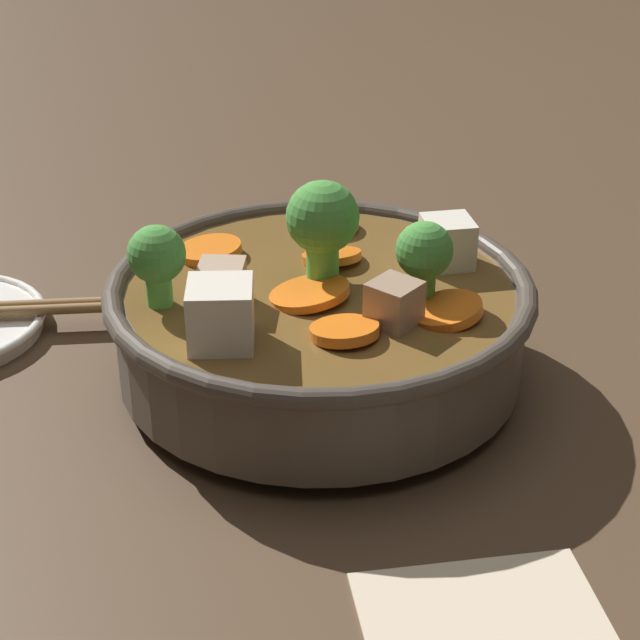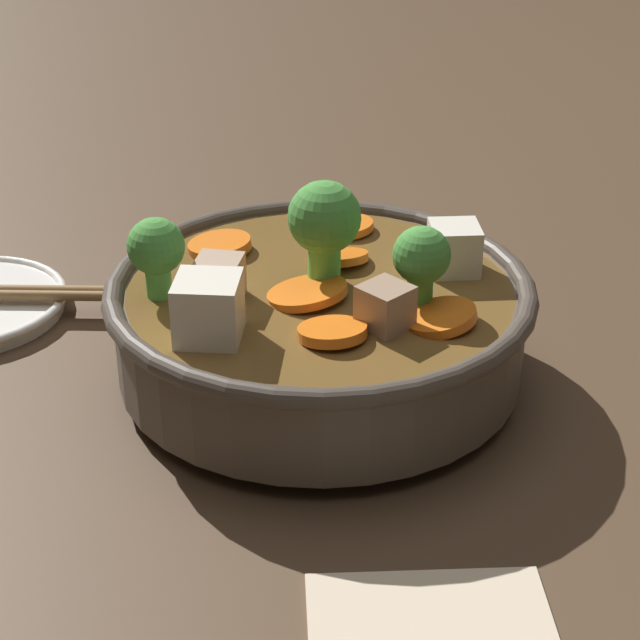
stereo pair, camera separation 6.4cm
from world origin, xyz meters
name	(u,v)px [view 2 (the right image)]	position (x,y,z in m)	size (l,w,h in m)	color
ground_plane	(320,380)	(0.00, 0.00, 0.00)	(3.00, 3.00, 0.00)	#4C3826
stirfry_bowl	(319,316)	(0.00, 0.00, 0.05)	(0.25, 0.25, 0.13)	#51473D
napkin	(432,630)	(-0.04, -0.21, 0.00)	(0.13, 0.11, 0.00)	beige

